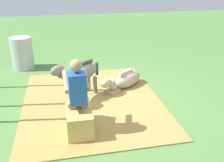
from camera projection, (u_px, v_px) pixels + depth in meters
The scene contains 7 objects.
ground_plane at pixel (105, 102), 5.39m from camera, with size 24.00×24.00×0.00m, color #568442.
hay_patch at pixel (92, 101), 5.41m from camera, with size 3.45×2.86×0.02m, color #AD8C47.
hay_bale at pixel (79, 122), 4.29m from camera, with size 0.64×0.42×0.44m, color tan.
person_seated at pixel (77, 91), 4.23m from camera, with size 0.67×0.43×1.32m.
pony_standing at pixel (80, 74), 5.32m from camera, with size 1.02×1.10×0.94m.
pony_lying at pixel (125, 80), 6.00m from camera, with size 1.02×1.23×0.42m.
water_barrel at pixel (22, 53), 7.10m from camera, with size 0.59×0.59×0.90m, color #B2B2B7.
Camera 1 is at (-4.70, 0.81, 2.57)m, focal length 40.58 mm.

